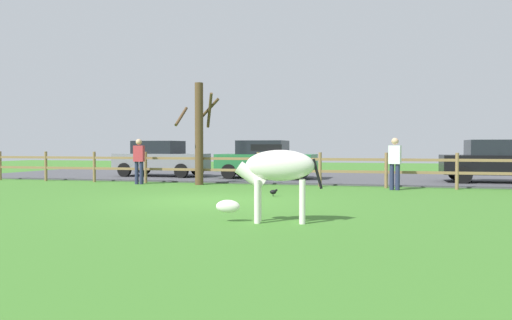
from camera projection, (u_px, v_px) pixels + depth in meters
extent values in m
plane|color=#3D7528|center=(214.00, 201.00, 12.48)|extent=(60.00, 60.00, 0.00)
cube|color=#47474C|center=(286.00, 177.00, 21.46)|extent=(28.00, 7.40, 0.05)
cylinder|color=olive|center=(0.00, 166.00, 20.11)|extent=(0.11, 0.11, 1.17)
cylinder|color=olive|center=(46.00, 166.00, 19.55)|extent=(0.11, 0.11, 1.17)
cylinder|color=olive|center=(94.00, 167.00, 18.99)|extent=(0.11, 0.11, 1.17)
cylinder|color=olive|center=(146.00, 167.00, 18.44)|extent=(0.11, 0.11, 1.17)
cylinder|color=olive|center=(200.00, 168.00, 17.88)|extent=(0.11, 0.11, 1.17)
cylinder|color=olive|center=(258.00, 169.00, 17.33)|extent=(0.11, 0.11, 1.17)
cylinder|color=olive|center=(320.00, 170.00, 16.77)|extent=(0.11, 0.11, 1.17)
cylinder|color=olive|center=(386.00, 170.00, 16.22)|extent=(0.11, 0.11, 1.17)
cylinder|color=olive|center=(457.00, 171.00, 15.66)|extent=(0.11, 0.11, 1.17)
cube|color=olive|center=(258.00, 170.00, 17.33)|extent=(21.74, 0.06, 0.09)
cube|color=olive|center=(258.00, 159.00, 17.32)|extent=(21.74, 0.06, 0.09)
cylinder|color=#513A23|center=(199.00, 134.00, 17.59)|extent=(0.30, 0.30, 3.63)
cylinder|color=#513A23|center=(208.00, 110.00, 17.97)|extent=(1.01, 0.45, 0.85)
cylinder|color=#513A23|center=(210.00, 110.00, 17.67)|extent=(0.51, 0.79, 1.21)
cylinder|color=#513A23|center=(181.00, 116.00, 17.67)|extent=(0.26, 1.35, 0.77)
ellipsoid|color=white|center=(280.00, 165.00, 8.88)|extent=(1.30, 0.69, 0.56)
cylinder|color=white|center=(257.00, 202.00, 8.80)|extent=(0.11, 0.11, 0.78)
cylinder|color=white|center=(259.00, 200.00, 9.08)|extent=(0.11, 0.11, 0.78)
cylinder|color=white|center=(302.00, 202.00, 8.73)|extent=(0.11, 0.11, 0.78)
cylinder|color=white|center=(302.00, 200.00, 9.01)|extent=(0.11, 0.11, 0.78)
cylinder|color=white|center=(251.00, 176.00, 8.93)|extent=(0.62, 0.34, 0.51)
ellipsoid|color=white|center=(228.00, 206.00, 8.99)|extent=(0.47, 0.27, 0.24)
cube|color=black|center=(266.00, 148.00, 8.90)|extent=(0.56, 0.14, 0.12)
cylinder|color=black|center=(317.00, 174.00, 8.83)|extent=(0.20, 0.08, 0.54)
cylinder|color=black|center=(273.00, 195.00, 13.56)|extent=(0.01, 0.01, 0.06)
cylinder|color=black|center=(273.00, 195.00, 13.52)|extent=(0.01, 0.01, 0.06)
ellipsoid|color=black|center=(273.00, 192.00, 13.54)|extent=(0.18, 0.10, 0.12)
sphere|color=black|center=(276.00, 190.00, 13.51)|extent=(0.07, 0.07, 0.07)
cube|color=slate|center=(162.00, 162.00, 21.82)|extent=(4.05, 1.83, 0.70)
cube|color=black|center=(159.00, 147.00, 21.84)|extent=(1.95, 1.62, 0.56)
cylinder|color=black|center=(198.00, 169.00, 22.25)|extent=(0.61, 0.20, 0.60)
cylinder|color=black|center=(181.00, 171.00, 20.63)|extent=(0.61, 0.20, 0.60)
cylinder|color=black|center=(144.00, 168.00, 23.03)|extent=(0.61, 0.20, 0.60)
cylinder|color=black|center=(124.00, 170.00, 21.40)|extent=(0.61, 0.20, 0.60)
cube|color=black|center=(499.00, 165.00, 18.02)|extent=(4.02, 1.76, 0.70)
cube|color=black|center=(495.00, 147.00, 18.04)|extent=(1.92, 1.59, 0.56)
cylinder|color=black|center=(456.00, 173.00, 19.18)|extent=(0.60, 0.19, 0.60)
cylinder|color=black|center=(463.00, 175.00, 17.53)|extent=(0.60, 0.19, 0.60)
cube|color=#236B38|center=(266.00, 163.00, 20.38)|extent=(4.04, 1.80, 0.70)
cube|color=black|center=(263.00, 147.00, 20.41)|extent=(1.94, 1.61, 0.56)
cylinder|color=black|center=(302.00, 171.00, 20.83)|extent=(0.60, 0.19, 0.60)
cylinder|color=black|center=(294.00, 173.00, 19.20)|extent=(0.60, 0.19, 0.60)
cylinder|color=black|center=(242.00, 170.00, 21.59)|extent=(0.60, 0.19, 0.60)
cylinder|color=black|center=(229.00, 172.00, 19.95)|extent=(0.60, 0.19, 0.60)
cylinder|color=#232847|center=(392.00, 177.00, 15.54)|extent=(0.14, 0.14, 0.82)
cylinder|color=#232847|center=(398.00, 177.00, 15.45)|extent=(0.14, 0.14, 0.82)
cube|color=silver|center=(395.00, 155.00, 15.47)|extent=(0.40, 0.30, 0.58)
sphere|color=tan|center=(395.00, 141.00, 15.46)|extent=(0.22, 0.22, 0.22)
cylinder|color=#232847|center=(137.00, 173.00, 17.91)|extent=(0.14, 0.14, 0.82)
cylinder|color=#232847|center=(141.00, 173.00, 17.89)|extent=(0.14, 0.14, 0.82)
cube|color=#B7333D|center=(139.00, 154.00, 17.88)|extent=(0.39, 0.27, 0.58)
sphere|color=tan|center=(139.00, 142.00, 17.87)|extent=(0.22, 0.22, 0.22)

